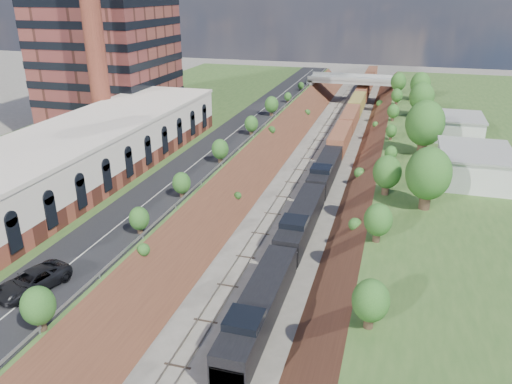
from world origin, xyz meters
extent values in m
cube|color=#335523|center=(-33.00, 60.00, 2.50)|extent=(44.00, 180.00, 5.00)
cube|color=brown|center=(-11.00, 60.00, 0.00)|extent=(10.00, 180.00, 10.00)
cube|color=brown|center=(11.00, 60.00, 0.00)|extent=(10.00, 180.00, 10.00)
cube|color=gray|center=(-2.60, 60.00, 0.09)|extent=(1.58, 180.00, 0.18)
cube|color=gray|center=(2.60, 60.00, 0.09)|extent=(1.58, 180.00, 0.18)
cube|color=black|center=(-15.50, 60.00, 5.05)|extent=(8.00, 180.00, 0.10)
cube|color=#99999E|center=(-11.40, 60.00, 5.55)|extent=(0.06, 171.00, 0.30)
cube|color=brown|center=(-28.00, 38.00, 6.10)|extent=(14.00, 62.00, 2.20)
cube|color=beige|center=(-28.00, 38.00, 9.35)|extent=(14.00, 62.00, 4.30)
cube|color=beige|center=(-28.00, 38.00, 11.75)|extent=(14.30, 62.30, 0.50)
cube|color=brown|center=(-44.00, 72.00, 27.00)|extent=(22.00, 22.00, 44.00)
cylinder|color=brown|center=(-36.00, 56.00, 25.00)|extent=(3.20, 3.20, 40.00)
cube|color=gray|center=(-11.50, 122.00, 3.10)|extent=(1.50, 8.00, 6.20)
cube|color=gray|center=(11.50, 122.00, 3.10)|extent=(1.50, 8.00, 6.20)
cube|color=gray|center=(0.00, 122.00, 6.20)|extent=(24.00, 8.00, 1.00)
cube|color=gray|center=(0.00, 118.00, 7.00)|extent=(24.00, 0.30, 0.80)
cube|color=gray|center=(0.00, 126.00, 7.00)|extent=(24.00, 0.30, 0.80)
cube|color=silver|center=(23.50, 52.00, 7.00)|extent=(9.00, 12.00, 4.00)
cube|color=silver|center=(23.00, 74.00, 6.80)|extent=(8.00, 10.00, 3.60)
cylinder|color=#473323|center=(17.00, 40.00, 6.31)|extent=(1.30, 1.30, 2.62)
ellipsoid|color=#27541D|center=(17.00, 40.00, 9.46)|extent=(5.25, 5.25, 6.30)
cylinder|color=#473323|center=(-11.80, 20.00, 5.61)|extent=(0.66, 0.66, 1.22)
ellipsoid|color=#27541D|center=(-11.80, 20.00, 7.08)|extent=(2.45, 2.45, 2.94)
cube|color=black|center=(2.60, 12.94, 0.45)|extent=(2.40, 4.00, 0.90)
cube|color=black|center=(2.60, 19.07, 2.38)|extent=(3.04, 18.25, 2.96)
cube|color=black|center=(2.60, 11.44, 1.80)|extent=(2.80, 3.00, 1.80)
cube|color=silver|center=(2.60, 11.44, 2.80)|extent=(2.80, 3.00, 0.15)
cube|color=black|center=(2.60, 14.44, 4.10)|extent=(2.98, 3.10, 0.90)
cube|color=black|center=(2.60, 38.31, 2.38)|extent=(3.04, 18.25, 2.96)
cube|color=black|center=(2.60, 57.56, 2.38)|extent=(3.04, 18.25, 2.96)
cube|color=brown|center=(2.60, 116.30, 2.72)|extent=(3.04, 97.24, 3.65)
imported|color=black|center=(-15.77, 12.21, 6.00)|extent=(4.68, 7.09, 1.81)
camera|label=1|loc=(13.01, -17.73, 29.25)|focal=35.00mm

